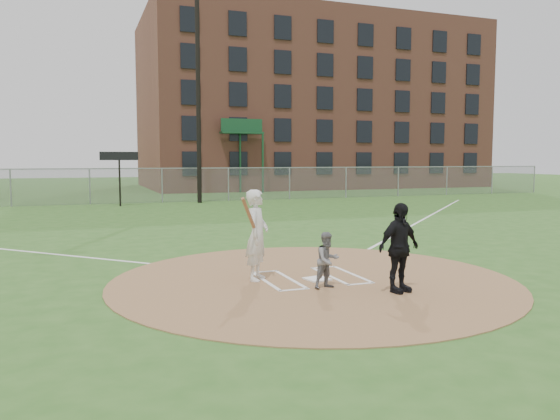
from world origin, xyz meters
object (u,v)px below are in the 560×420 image
object	(u,v)px
home_plate	(317,279)
batter_at_plate	(257,235)
catcher	(328,260)
umpire	(399,248)

from	to	relation	value
home_plate	batter_at_plate	world-z (taller)	batter_at_plate
catcher	umpire	world-z (taller)	umpire
batter_at_plate	umpire	bearing A→B (deg)	-41.16
catcher	umpire	size ratio (longest dim) A/B	0.65
home_plate	batter_at_plate	size ratio (longest dim) A/B	0.24
catcher	batter_at_plate	bearing A→B (deg)	118.57
umpire	batter_at_plate	bearing A→B (deg)	124.02
catcher	umpire	distance (m)	1.38
umpire	batter_at_plate	size ratio (longest dim) A/B	0.90
catcher	umpire	xyz separation A→B (m)	(1.13, -0.75, 0.30)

